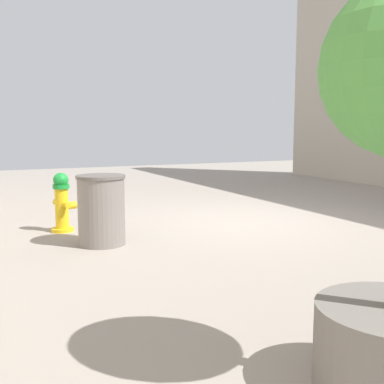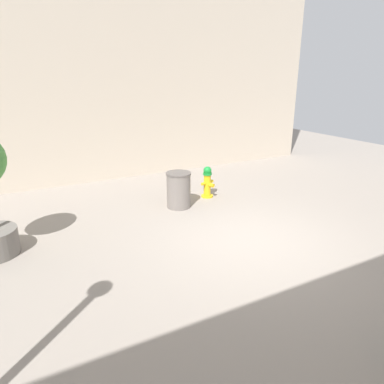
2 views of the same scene
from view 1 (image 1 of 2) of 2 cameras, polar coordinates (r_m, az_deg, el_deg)
name	(u,v)px [view 1 (image 1 of 2)]	position (r m, az deg, el deg)	size (l,w,h in m)	color
ground_plane	(247,222)	(7.74, 6.54, -3.58)	(23.40, 23.40, 0.00)	gray
fire_hydrant	(62,202)	(7.19, -15.20, -1.18)	(0.39, 0.42, 0.86)	gold
trash_bin	(101,210)	(6.26, -10.71, -2.10)	(0.63, 0.63, 0.90)	slate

